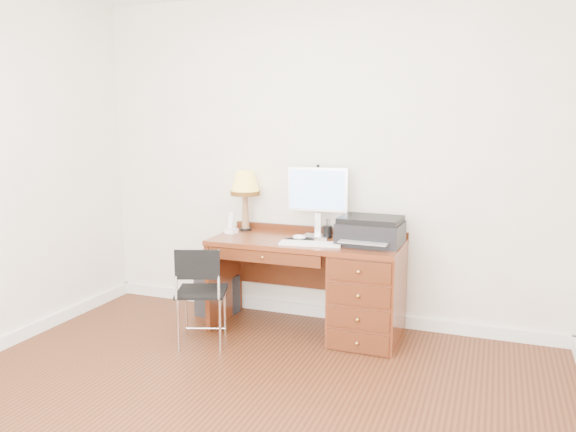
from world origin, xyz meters
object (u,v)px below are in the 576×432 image
at_px(leg_lamp, 245,187).
at_px(phone, 231,227).
at_px(desk, 346,285).
at_px(printer, 371,231).
at_px(chair, 198,286).
at_px(equipment_box, 217,295).
at_px(monitor, 318,193).

height_order(leg_lamp, phone, leg_lamp).
height_order(desk, leg_lamp, leg_lamp).
distance_m(printer, chair, 1.36).
distance_m(printer, leg_lamp, 1.16).
bearing_deg(desk, equipment_box, 175.34).
bearing_deg(printer, desk, -173.36).
height_order(printer, leg_lamp, leg_lamp).
bearing_deg(desk, phone, 178.95).
xyz_separation_m(desk, equipment_box, (-1.18, 0.10, -0.24)).
relative_size(printer, phone, 2.75).
bearing_deg(phone, printer, 9.93).
xyz_separation_m(desk, phone, (-0.99, 0.02, 0.39)).
distance_m(phone, chair, 0.69).
distance_m(leg_lamp, equipment_box, 0.99).
xyz_separation_m(phone, equipment_box, (-0.19, 0.08, -0.63)).
height_order(monitor, equipment_box, monitor).
height_order(monitor, phone, monitor).
bearing_deg(equipment_box, phone, -13.79).
bearing_deg(phone, desk, 9.04).
bearing_deg(equipment_box, printer, 5.47).
bearing_deg(monitor, phone, -173.45).
xyz_separation_m(desk, printer, (0.18, 0.01, 0.44)).
xyz_separation_m(monitor, equipment_box, (-0.90, -0.05, -0.93)).
bearing_deg(chair, desk, 10.35).
height_order(monitor, chair, monitor).
bearing_deg(leg_lamp, monitor, -3.18).
height_order(leg_lamp, chair, leg_lamp).
bearing_deg(equipment_box, monitor, 11.98).
relative_size(desk, leg_lamp, 2.94).
relative_size(monitor, phone, 3.18).
distance_m(leg_lamp, chair, 1.01).
relative_size(phone, equipment_box, 0.52).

